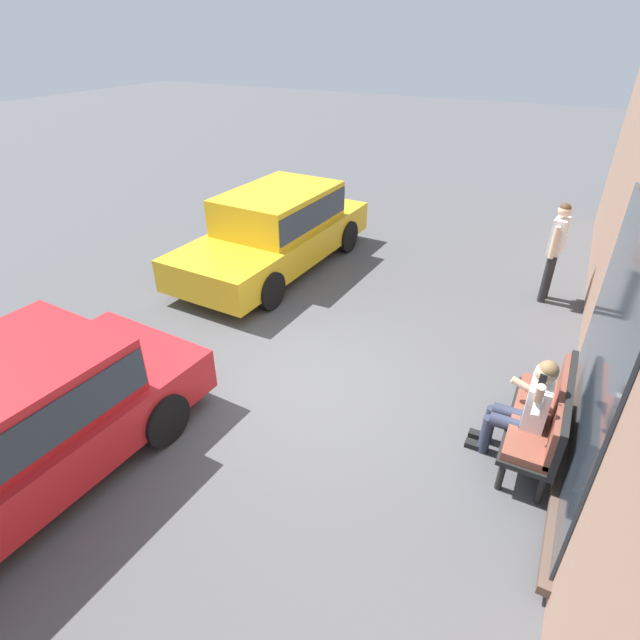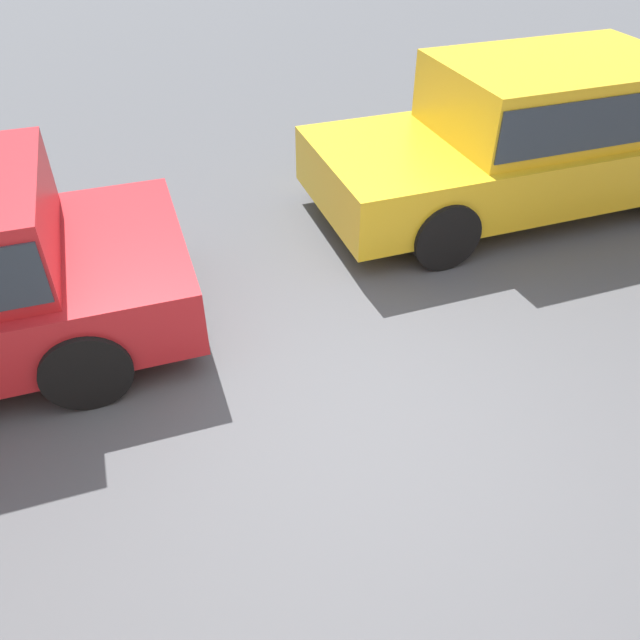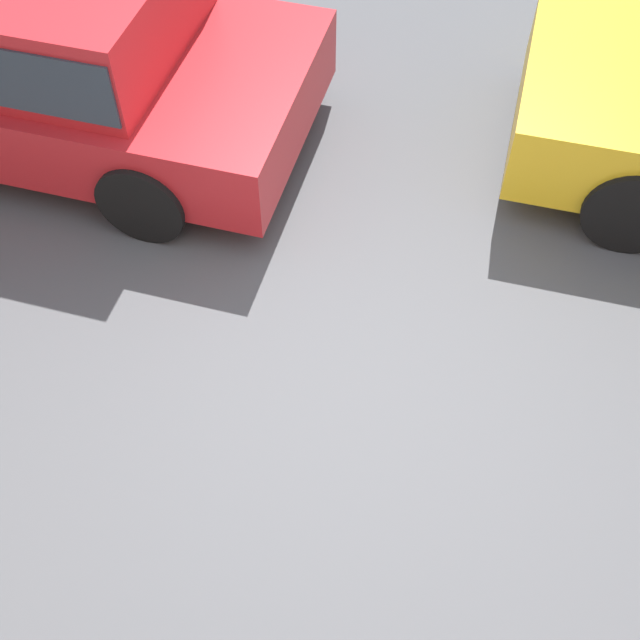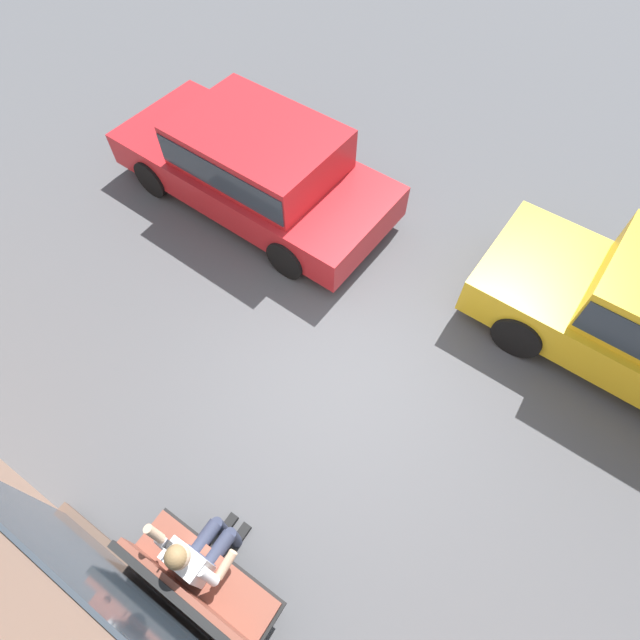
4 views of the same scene
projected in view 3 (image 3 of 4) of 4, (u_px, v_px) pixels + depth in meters
name	position (u px, v px, depth m)	size (l,w,h in m)	color
ground_plane	(353.00, 386.00, 4.89)	(60.00, 60.00, 0.00)	#4C4C4F
parked_car_mid	(13.00, 36.00, 5.78)	(4.60, 2.17, 1.41)	red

